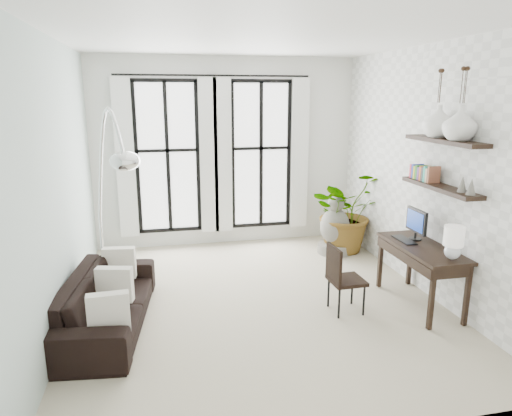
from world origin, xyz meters
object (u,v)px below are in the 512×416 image
object	(u,v)px
desk_chair	(341,275)
buddha	(335,229)
arc_lamp	(109,159)
desk	(424,251)
plant	(346,211)
sofa	(107,301)

from	to	relation	value
desk_chair	buddha	xyz separation A→B (m)	(0.73, 2.04, -0.07)
arc_lamp	buddha	xyz separation A→B (m)	(3.34, 1.41, -1.45)
buddha	desk	bearing A→B (deg)	-81.98
plant	buddha	world-z (taller)	plant
plant	desk_chair	xyz separation A→B (m)	(-0.96, -2.14, -0.21)
plant	arc_lamp	world-z (taller)	arc_lamp
plant	arc_lamp	bearing A→B (deg)	-157.03
plant	desk_chair	world-z (taller)	plant
plant	desk_chair	bearing A→B (deg)	-114.10
buddha	desk_chair	bearing A→B (deg)	-109.71
desk_chair	arc_lamp	size ratio (longest dim) A/B	0.34
desk	buddha	world-z (taller)	desk
sofa	desk	xyz separation A→B (m)	(3.75, -0.29, 0.42)
sofa	desk_chair	bearing A→B (deg)	-87.74
sofa	desk_chair	xyz separation A→B (m)	(2.72, -0.21, 0.17)
desk_chair	arc_lamp	world-z (taller)	arc_lamp
plant	desk_chair	distance (m)	2.35
desk	arc_lamp	xyz separation A→B (m)	(-3.64, 0.70, 1.13)
sofa	desk_chair	size ratio (longest dim) A/B	2.49
plant	buddha	bearing A→B (deg)	-156.30
plant	desk	xyz separation A→B (m)	(0.07, -2.21, 0.04)
sofa	plant	xyz separation A→B (m)	(3.67, 1.92, 0.38)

